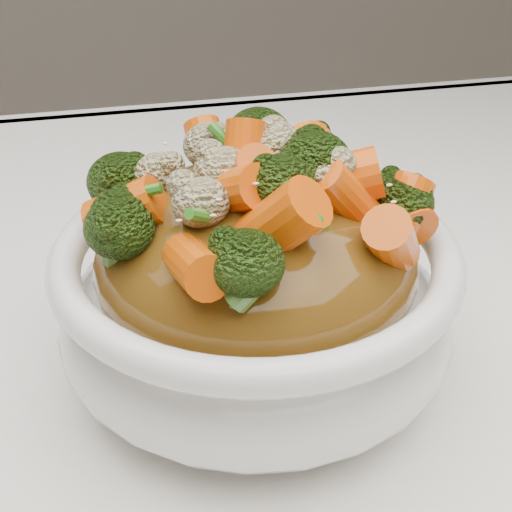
{
  "coord_description": "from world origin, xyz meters",
  "views": [
    {
      "loc": [
        -0.04,
        -0.31,
        1.02
      ],
      "look_at": [
        0.03,
        0.0,
        0.82
      ],
      "focal_mm": 55.0,
      "sensor_mm": 36.0,
      "label": 1
    }
  ],
  "objects": [
    {
      "name": "sauce_base",
      "position": [
        0.03,
        0.0,
        0.82
      ],
      "size": [
        0.19,
        0.19,
        0.09
      ],
      "primitive_type": "ellipsoid",
      "rotation": [
        0.0,
        0.0,
        0.23
      ],
      "color": "#5B3A0F",
      "rests_on": "bowl"
    },
    {
      "name": "tablecloth",
      "position": [
        0.0,
        0.0,
        0.73
      ],
      "size": [
        1.2,
        0.8,
        0.04
      ],
      "primitive_type": "cube",
      "color": "white",
      "rests_on": "dining_table"
    },
    {
      "name": "carrots",
      "position": [
        0.03,
        0.0,
        0.87
      ],
      "size": [
        0.19,
        0.19,
        0.05
      ],
      "primitive_type": null,
      "rotation": [
        0.0,
        0.0,
        0.23
      ],
      "color": "#DF5407",
      "rests_on": "sauce_base"
    },
    {
      "name": "sesame_seeds",
      "position": [
        0.03,
        0.0,
        0.88
      ],
      "size": [
        0.17,
        0.17,
        0.01
      ],
      "primitive_type": null,
      "rotation": [
        0.0,
        0.0,
        0.23
      ],
      "color": "beige",
      "rests_on": "sauce_base"
    },
    {
      "name": "broccoli",
      "position": [
        0.03,
        0.0,
        0.87
      ],
      "size": [
        0.19,
        0.19,
        0.04
      ],
      "primitive_type": null,
      "rotation": [
        0.0,
        0.0,
        0.23
      ],
      "color": "black",
      "rests_on": "sauce_base"
    },
    {
      "name": "cauliflower",
      "position": [
        0.03,
        0.0,
        0.87
      ],
      "size": [
        0.19,
        0.19,
        0.03
      ],
      "primitive_type": null,
      "rotation": [
        0.0,
        0.0,
        0.23
      ],
      "color": "tan",
      "rests_on": "sauce_base"
    },
    {
      "name": "scallions",
      "position": [
        0.03,
        0.0,
        0.88
      ],
      "size": [
        0.14,
        0.14,
        0.02
      ],
      "primitive_type": null,
      "rotation": [
        0.0,
        0.0,
        0.23
      ],
      "color": "#2C741A",
      "rests_on": "sauce_base"
    },
    {
      "name": "bowl",
      "position": [
        0.03,
        0.0,
        0.79
      ],
      "size": [
        0.24,
        0.24,
        0.08
      ],
      "primitive_type": null,
      "rotation": [
        0.0,
        0.0,
        0.23
      ],
      "color": "white",
      "rests_on": "tablecloth"
    }
  ]
}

